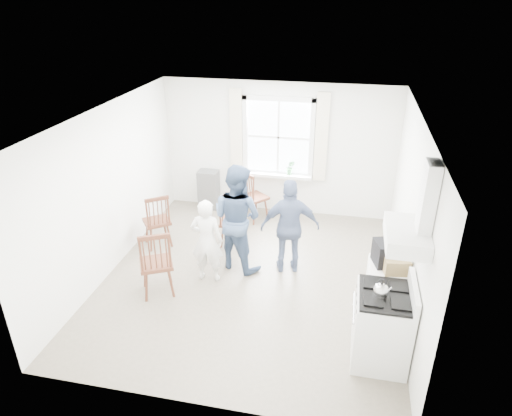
% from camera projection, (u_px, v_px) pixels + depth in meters
% --- Properties ---
extents(room_shell, '(4.62, 5.12, 2.64)m').
position_uv_depth(room_shell, '(251.00, 203.00, 6.65)').
color(room_shell, '#7A6F5E').
rests_on(room_shell, ground).
extents(window_assembly, '(1.88, 0.24, 1.70)m').
position_uv_depth(window_assembly, '(278.00, 142.00, 8.74)').
color(window_assembly, white).
rests_on(window_assembly, room_shell).
extents(range_hood, '(0.45, 0.76, 0.94)m').
position_uv_depth(range_hood, '(414.00, 223.00, 4.82)').
color(range_hood, white).
rests_on(range_hood, room_shell).
extents(shelf_unit, '(0.40, 0.30, 0.80)m').
position_uv_depth(shelf_unit, '(209.00, 189.00, 9.36)').
color(shelf_unit, slate).
rests_on(shelf_unit, ground).
extents(gas_stove, '(0.68, 0.76, 1.12)m').
position_uv_depth(gas_stove, '(382.00, 326.00, 5.47)').
color(gas_stove, white).
rests_on(gas_stove, ground).
extents(kettle, '(0.18, 0.18, 0.25)m').
position_uv_depth(kettle, '(381.00, 291.00, 5.19)').
color(kettle, silver).
rests_on(kettle, gas_stove).
extents(low_cabinet, '(0.50, 0.55, 0.90)m').
position_uv_depth(low_cabinet, '(385.00, 294.00, 6.09)').
color(low_cabinet, white).
rests_on(low_cabinet, ground).
extents(stereo_stack, '(0.43, 0.40, 0.32)m').
position_uv_depth(stereo_stack, '(388.00, 253.00, 5.87)').
color(stereo_stack, black).
rests_on(stereo_stack, low_cabinet).
extents(cardboard_box, '(0.34, 0.27, 0.20)m').
position_uv_depth(cardboard_box, '(396.00, 266.00, 5.72)').
color(cardboard_box, olive).
rests_on(cardboard_box, low_cabinet).
extents(windsor_chair_a, '(0.59, 0.58, 1.01)m').
position_uv_depth(windsor_chair_a, '(158.00, 216.00, 7.79)').
color(windsor_chair_a, '#4F2719').
rests_on(windsor_chair_a, ground).
extents(windsor_chair_b, '(0.42, 0.41, 0.94)m').
position_uv_depth(windsor_chair_b, '(231.00, 218.00, 7.83)').
color(windsor_chair_b, '#4F2719').
rests_on(windsor_chair_b, ground).
extents(windsor_chair_c, '(0.61, 0.61, 1.09)m').
position_uv_depth(windsor_chair_c, '(156.00, 258.00, 6.50)').
color(windsor_chair_c, '#4F2719').
rests_on(windsor_chair_c, ground).
extents(person_left, '(0.52, 0.52, 1.36)m').
position_uv_depth(person_left, '(207.00, 241.00, 6.90)').
color(person_left, white).
rests_on(person_left, ground).
extents(person_mid, '(1.12, 1.12, 1.76)m').
position_uv_depth(person_mid, '(237.00, 217.00, 7.17)').
color(person_mid, '#3F5476').
rests_on(person_mid, ground).
extents(person_right, '(1.10, 1.10, 1.57)m').
position_uv_depth(person_right, '(290.00, 227.00, 7.09)').
color(person_right, navy).
rests_on(person_right, ground).
extents(potted_plant, '(0.17, 0.17, 0.29)m').
position_uv_depth(potted_plant, '(290.00, 168.00, 8.81)').
color(potted_plant, '#316F37').
rests_on(potted_plant, window_assembly).
extents(windsor_chair_d, '(0.60, 0.60, 1.02)m').
position_uv_depth(windsor_chair_d, '(250.00, 191.00, 8.71)').
color(windsor_chair_d, '#4F2719').
rests_on(windsor_chair_d, ground).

